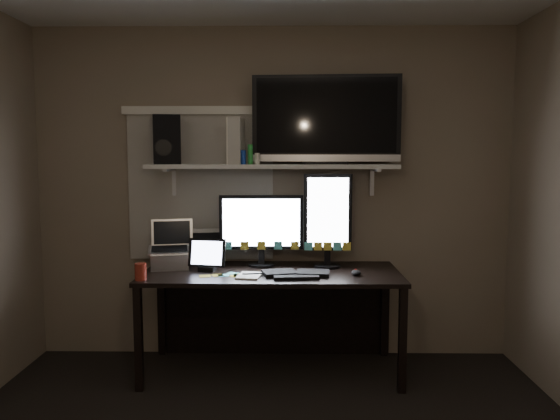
{
  "coord_description": "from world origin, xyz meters",
  "views": [
    {
      "loc": [
        0.12,
        -2.35,
        1.55
      ],
      "look_at": [
        0.06,
        1.25,
        1.18
      ],
      "focal_mm": 35.0,
      "sensor_mm": 36.0,
      "label": 1
    }
  ],
  "objects_px": {
    "laptop": "(169,245)",
    "desk": "(272,291)",
    "monitor_portrait": "(328,220)",
    "tv": "(326,120)",
    "keyboard": "(296,273)",
    "speaker": "(167,140)",
    "tablet": "(207,255)",
    "game_console": "(236,141)",
    "monitor_landscape": "(261,230)",
    "cup": "(141,272)",
    "mouse": "(356,273)"
  },
  "relations": [
    {
      "from": "monitor_landscape",
      "to": "tv",
      "type": "xyz_separation_m",
      "value": [
        0.47,
        0.03,
        0.8
      ]
    },
    {
      "from": "keyboard",
      "to": "monitor_landscape",
      "type": "bearing_deg",
      "value": 124.81
    },
    {
      "from": "laptop",
      "to": "desk",
      "type": "bearing_deg",
      "value": -9.86
    },
    {
      "from": "monitor_portrait",
      "to": "tablet",
      "type": "distance_m",
      "value": 0.9
    },
    {
      "from": "monitor_landscape",
      "to": "tv",
      "type": "bearing_deg",
      "value": 2.42
    },
    {
      "from": "tablet",
      "to": "speaker",
      "type": "xyz_separation_m",
      "value": [
        -0.32,
        0.22,
        0.81
      ]
    },
    {
      "from": "laptop",
      "to": "tv",
      "type": "distance_m",
      "value": 1.45
    },
    {
      "from": "tv",
      "to": "monitor_portrait",
      "type": "bearing_deg",
      "value": -74.83
    },
    {
      "from": "monitor_portrait",
      "to": "keyboard",
      "type": "height_order",
      "value": "monitor_portrait"
    },
    {
      "from": "keyboard",
      "to": "cup",
      "type": "bearing_deg",
      "value": -175.77
    },
    {
      "from": "keyboard",
      "to": "mouse",
      "type": "xyz_separation_m",
      "value": [
        0.41,
        0.0,
        0.0
      ]
    },
    {
      "from": "tablet",
      "to": "game_console",
      "type": "relative_size",
      "value": 0.8
    },
    {
      "from": "cup",
      "to": "monitor_landscape",
      "type": "bearing_deg",
      "value": 31.23
    },
    {
      "from": "monitor_portrait",
      "to": "laptop",
      "type": "distance_m",
      "value": 1.16
    },
    {
      "from": "keyboard",
      "to": "tv",
      "type": "relative_size",
      "value": 0.43
    },
    {
      "from": "game_console",
      "to": "mouse",
      "type": "bearing_deg",
      "value": -15.28
    },
    {
      "from": "laptop",
      "to": "cup",
      "type": "height_order",
      "value": "laptop"
    },
    {
      "from": "mouse",
      "to": "speaker",
      "type": "bearing_deg",
      "value": 165.62
    },
    {
      "from": "keyboard",
      "to": "mouse",
      "type": "bearing_deg",
      "value": -4.22
    },
    {
      "from": "laptop",
      "to": "game_console",
      "type": "bearing_deg",
      "value": 0.61
    },
    {
      "from": "desk",
      "to": "cup",
      "type": "relative_size",
      "value": 16.08
    },
    {
      "from": "laptop",
      "to": "mouse",
      "type": "bearing_deg",
      "value": -21.19
    },
    {
      "from": "keyboard",
      "to": "tablet",
      "type": "distance_m",
      "value": 0.65
    },
    {
      "from": "desk",
      "to": "game_console",
      "type": "bearing_deg",
      "value": 163.44
    },
    {
      "from": "tablet",
      "to": "laptop",
      "type": "distance_m",
      "value": 0.3
    },
    {
      "from": "keyboard",
      "to": "speaker",
      "type": "xyz_separation_m",
      "value": [
        -0.94,
        0.35,
        0.91
      ]
    },
    {
      "from": "desk",
      "to": "tablet",
      "type": "height_order",
      "value": "tablet"
    },
    {
      "from": "monitor_portrait",
      "to": "game_console",
      "type": "relative_size",
      "value": 2.09
    },
    {
      "from": "monitor_portrait",
      "to": "tv",
      "type": "distance_m",
      "value": 0.73
    },
    {
      "from": "mouse",
      "to": "tv",
      "type": "height_order",
      "value": "tv"
    },
    {
      "from": "monitor_landscape",
      "to": "laptop",
      "type": "relative_size",
      "value": 1.82
    },
    {
      "from": "monitor_portrait",
      "to": "laptop",
      "type": "height_order",
      "value": "monitor_portrait"
    },
    {
      "from": "monitor_landscape",
      "to": "cup",
      "type": "height_order",
      "value": "monitor_landscape"
    },
    {
      "from": "monitor_landscape",
      "to": "tv",
      "type": "height_order",
      "value": "tv"
    },
    {
      "from": "monitor_portrait",
      "to": "cup",
      "type": "height_order",
      "value": "monitor_portrait"
    },
    {
      "from": "monitor_landscape",
      "to": "keyboard",
      "type": "distance_m",
      "value": 0.47
    },
    {
      "from": "desk",
      "to": "speaker",
      "type": "bearing_deg",
      "value": 172.38
    },
    {
      "from": "desk",
      "to": "tv",
      "type": "xyz_separation_m",
      "value": [
        0.39,
        0.09,
        1.25
      ]
    },
    {
      "from": "monitor_landscape",
      "to": "tablet",
      "type": "bearing_deg",
      "value": -155.93
    },
    {
      "from": "keyboard",
      "to": "cup",
      "type": "height_order",
      "value": "cup"
    },
    {
      "from": "laptop",
      "to": "speaker",
      "type": "bearing_deg",
      "value": 91.13
    },
    {
      "from": "desk",
      "to": "cup",
      "type": "xyz_separation_m",
      "value": [
        -0.85,
        -0.4,
        0.23
      ]
    },
    {
      "from": "monitor_portrait",
      "to": "laptop",
      "type": "bearing_deg",
      "value": -177.11
    },
    {
      "from": "cup",
      "to": "game_console",
      "type": "relative_size",
      "value": 0.34
    },
    {
      "from": "laptop",
      "to": "speaker",
      "type": "xyz_separation_m",
      "value": [
        -0.03,
        0.13,
        0.76
      ]
    },
    {
      "from": "laptop",
      "to": "keyboard",
      "type": "bearing_deg",
      "value": -25.31
    },
    {
      "from": "keyboard",
      "to": "tablet",
      "type": "height_order",
      "value": "tablet"
    },
    {
      "from": "tablet",
      "to": "game_console",
      "type": "distance_m",
      "value": 0.85
    },
    {
      "from": "monitor_portrait",
      "to": "speaker",
      "type": "xyz_separation_m",
      "value": [
        -1.18,
        0.07,
        0.58
      ]
    },
    {
      "from": "speaker",
      "to": "laptop",
      "type": "bearing_deg",
      "value": -89.5
    }
  ]
}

